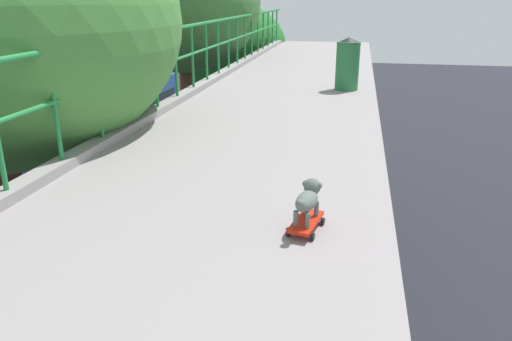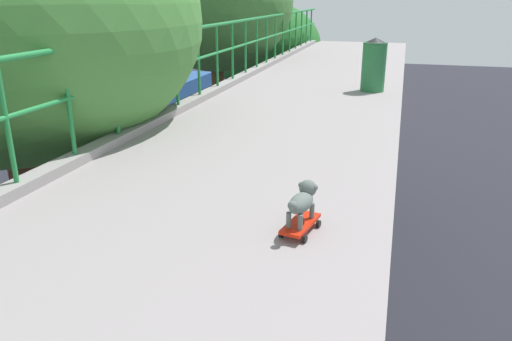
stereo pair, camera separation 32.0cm
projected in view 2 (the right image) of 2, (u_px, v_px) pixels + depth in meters
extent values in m
cube|color=black|center=(153.00, 243.00, 3.44)|extent=(3.13, 0.06, 0.00)
cylinder|color=#21813D|center=(7.00, 124.00, 4.09)|extent=(0.04, 0.04, 1.04)
cylinder|color=#21813D|center=(69.00, 104.00, 4.84)|extent=(0.04, 0.04, 1.04)
cylinder|color=#21813D|center=(114.00, 89.00, 5.58)|extent=(0.04, 0.04, 1.04)
cylinder|color=#21813D|center=(149.00, 78.00, 6.33)|extent=(0.04, 0.04, 1.04)
cylinder|color=#21813D|center=(176.00, 69.00, 7.07)|extent=(0.04, 0.04, 1.04)
cylinder|color=#21813D|center=(199.00, 62.00, 7.82)|extent=(0.04, 0.04, 1.04)
cylinder|color=#21813D|center=(217.00, 56.00, 8.56)|extent=(0.04, 0.04, 1.04)
cylinder|color=#21813D|center=(232.00, 51.00, 9.31)|extent=(0.04, 0.04, 1.04)
cylinder|color=#21813D|center=(245.00, 47.00, 10.05)|extent=(0.04, 0.04, 1.04)
cylinder|color=#21813D|center=(257.00, 43.00, 10.80)|extent=(0.04, 0.04, 1.04)
cylinder|color=#21813D|center=(267.00, 40.00, 11.54)|extent=(0.04, 0.04, 1.04)
cylinder|color=#21813D|center=(275.00, 37.00, 12.29)|extent=(0.04, 0.04, 1.04)
cylinder|color=#21813D|center=(283.00, 35.00, 13.03)|extent=(0.04, 0.04, 1.04)
cylinder|color=#21813D|center=(290.00, 32.00, 13.78)|extent=(0.04, 0.04, 1.04)
cylinder|color=#21813D|center=(296.00, 30.00, 14.52)|extent=(0.04, 0.04, 1.04)
cylinder|color=#21813D|center=(301.00, 29.00, 15.27)|extent=(0.04, 0.04, 1.04)
cylinder|color=#21813D|center=(306.00, 27.00, 16.01)|extent=(0.04, 0.04, 1.04)
cylinder|color=#21813D|center=(311.00, 26.00, 16.76)|extent=(0.04, 0.04, 1.04)
cube|color=red|center=(111.00, 256.00, 14.19)|extent=(1.70, 3.91, 0.64)
cube|color=#1E232B|center=(104.00, 240.00, 13.76)|extent=(1.54, 1.57, 0.60)
cube|color=silver|center=(103.00, 228.00, 13.63)|extent=(0.36, 0.16, 0.12)
cylinder|color=black|center=(157.00, 246.00, 15.17)|extent=(0.22, 0.67, 0.67)
cylinder|color=black|center=(111.00, 239.00, 15.59)|extent=(0.22, 0.67, 0.67)
cylinder|color=black|center=(113.00, 290.00, 12.92)|extent=(0.22, 0.67, 0.67)
cylinder|color=black|center=(60.00, 281.00, 13.35)|extent=(0.22, 0.67, 0.67)
cube|color=navy|center=(151.00, 121.00, 23.75)|extent=(2.36, 10.72, 3.23)
cube|color=black|center=(150.00, 109.00, 23.56)|extent=(2.38, 9.86, 0.70)
cylinder|color=black|center=(204.00, 131.00, 27.32)|extent=(0.28, 0.96, 0.96)
cylinder|color=black|center=(166.00, 128.00, 27.92)|extent=(0.28, 0.96, 0.96)
cylinder|color=black|center=(145.00, 170.00, 21.26)|extent=(0.28, 0.96, 0.96)
cylinder|color=black|center=(99.00, 165.00, 21.86)|extent=(0.28, 0.96, 0.96)
cylinder|color=brown|center=(50.00, 305.00, 7.95)|extent=(0.53, 0.53, 5.84)
ellipsoid|color=#438139|center=(3.00, 22.00, 6.48)|extent=(5.20, 5.20, 3.72)
cylinder|color=#523720|center=(220.00, 150.00, 15.14)|extent=(0.37, 0.37, 6.24)
ellipsoid|color=#3C7135|center=(216.00, 1.00, 13.70)|extent=(4.29, 4.29, 3.82)
cylinder|color=#4F362D|center=(263.00, 135.00, 19.80)|extent=(0.55, 0.55, 4.58)
ellipsoid|color=#236226|center=(264.00, 46.00, 18.64)|extent=(4.29, 4.29, 3.27)
cube|color=red|center=(300.00, 224.00, 3.57)|extent=(0.24, 0.44, 0.02)
cylinder|color=black|center=(318.00, 224.00, 3.66)|extent=(0.03, 0.06, 0.06)
cylinder|color=black|center=(296.00, 219.00, 3.74)|extent=(0.03, 0.06, 0.06)
cylinder|color=black|center=(305.00, 239.00, 3.43)|extent=(0.03, 0.06, 0.06)
cylinder|color=black|center=(281.00, 234.00, 3.51)|extent=(0.03, 0.06, 0.06)
cylinder|color=slate|center=(312.00, 211.00, 3.62)|extent=(0.04, 0.04, 0.11)
cylinder|color=slate|center=(301.00, 208.00, 3.66)|extent=(0.04, 0.04, 0.11)
cylinder|color=slate|center=(300.00, 222.00, 3.43)|extent=(0.04, 0.04, 0.11)
cylinder|color=slate|center=(289.00, 220.00, 3.47)|extent=(0.04, 0.04, 0.11)
ellipsoid|color=slate|center=(301.00, 203.00, 3.51)|extent=(0.20, 0.32, 0.13)
sphere|color=slate|center=(308.00, 188.00, 3.60)|extent=(0.13, 0.13, 0.13)
ellipsoid|color=slate|center=(311.00, 187.00, 3.65)|extent=(0.05, 0.06, 0.04)
sphere|color=slate|center=(314.00, 187.00, 3.57)|extent=(0.05, 0.05, 0.05)
sphere|color=slate|center=(302.00, 185.00, 3.61)|extent=(0.05, 0.05, 0.05)
sphere|color=slate|center=(292.00, 206.00, 3.37)|extent=(0.07, 0.07, 0.07)
cylinder|color=#28703C|center=(374.00, 67.00, 8.68)|extent=(0.41, 0.41, 0.84)
cone|color=black|center=(376.00, 41.00, 8.53)|extent=(0.42, 0.42, 0.10)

